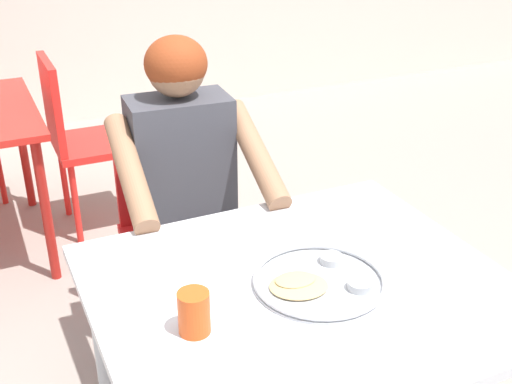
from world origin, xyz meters
TOP-DOWN VIEW (x-y plane):
  - table_foreground at (0.01, 0.04)m, footprint 1.02×0.89m
  - thali_tray at (0.05, 0.02)m, footprint 0.33×0.33m
  - drinking_cup at (-0.30, -0.02)m, footprint 0.07×0.07m
  - chair_foreground at (-0.03, 0.96)m, footprint 0.43×0.44m
  - diner_foreground at (-0.04, 0.73)m, footprint 0.52×0.57m
  - chair_red_right at (-0.20, 1.95)m, footprint 0.42×0.42m

SIDE VIEW (x-z plane):
  - chair_foreground at x=-0.03m, z-range 0.06..0.93m
  - chair_red_right at x=-0.20m, z-range 0.07..0.97m
  - table_foreground at x=0.01m, z-range 0.29..1.03m
  - diner_foreground at x=-0.04m, z-range 0.11..1.32m
  - thali_tray at x=0.05m, z-range 0.74..0.76m
  - drinking_cup at x=-0.30m, z-range 0.74..0.84m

